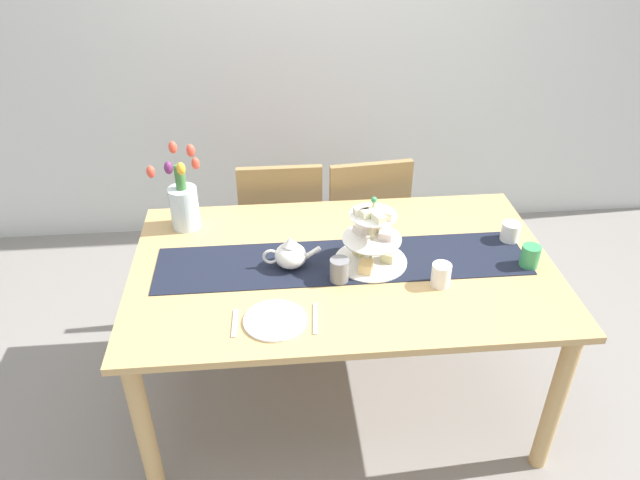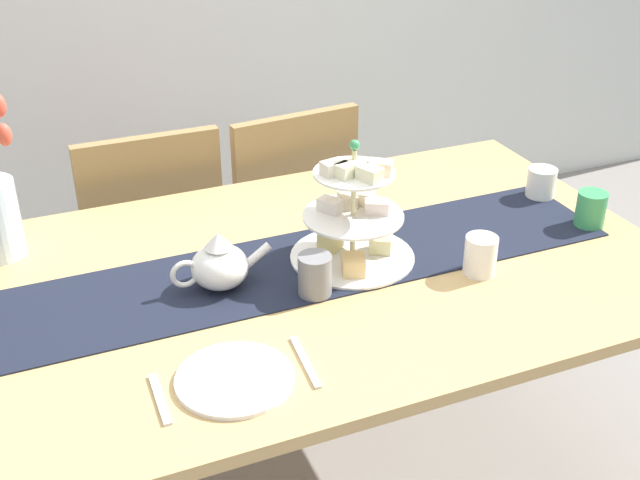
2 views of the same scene
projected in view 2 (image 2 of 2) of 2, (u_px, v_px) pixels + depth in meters
dining_table at (309, 302)px, 1.96m from camera, size 1.73×1.05×0.77m
chair_left at (151, 244)px, 2.57m from camera, size 0.42×0.42×0.91m
chair_right at (282, 219)px, 2.72m from camera, size 0.46×0.46×0.91m
table_runner at (306, 265)px, 1.92m from camera, size 1.53×0.32×0.00m
tiered_cake_stand at (354, 220)px, 1.90m from camera, size 0.30×0.30×0.30m
teapot at (219, 265)px, 1.81m from camera, size 0.24×0.13×0.14m
cream_jug at (541, 183)px, 2.23m from camera, size 0.08×0.08×0.08m
dinner_plate_left at (235, 379)px, 1.54m from camera, size 0.23×0.23×0.01m
fork_left at (160, 399)px, 1.49m from camera, size 0.02×0.15×0.01m
knife_left at (305, 362)px, 1.59m from camera, size 0.03×0.17×0.01m
mug_grey at (315, 275)px, 1.79m from camera, size 0.08×0.08×0.09m
mug_white_text at (480, 255)px, 1.87m from camera, size 0.08×0.08×0.09m
mug_orange at (591, 210)px, 2.08m from camera, size 0.08×0.08×0.09m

